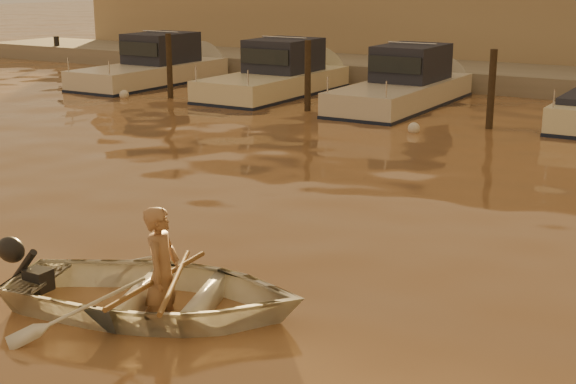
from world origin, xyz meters
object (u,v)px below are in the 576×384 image
Objects in this scene: moored_boat_2 at (402,85)px; moored_boat_1 at (274,75)px; dinghy at (155,293)px; person at (162,273)px; moored_boat_0 at (150,66)px.

moored_boat_1 is at bearing 180.00° from moored_boat_2.
dinghy is at bearing -62.77° from moored_boat_1.
moored_boat_1 reaches higher than person.
moored_boat_2 is (4.45, 0.00, 0.00)m from moored_boat_1.
moored_boat_0 is 1.03× the size of moored_boat_1.
moored_boat_0 is 5.17m from moored_boat_1.
person is 17.36m from moored_boat_1.
dinghy is 0.27m from person.
moored_boat_1 is at bearing 0.00° from moored_boat_0.
moored_boat_0 reaches higher than person.
moored_boat_1 is at bearing 9.46° from person.
moored_boat_1 is 0.96× the size of moored_boat_2.
dinghy is at bearing -77.26° from moored_boat_2.
moored_boat_0 is (-13.20, 15.39, 0.13)m from person.
dinghy is 0.51× the size of moored_boat_1.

